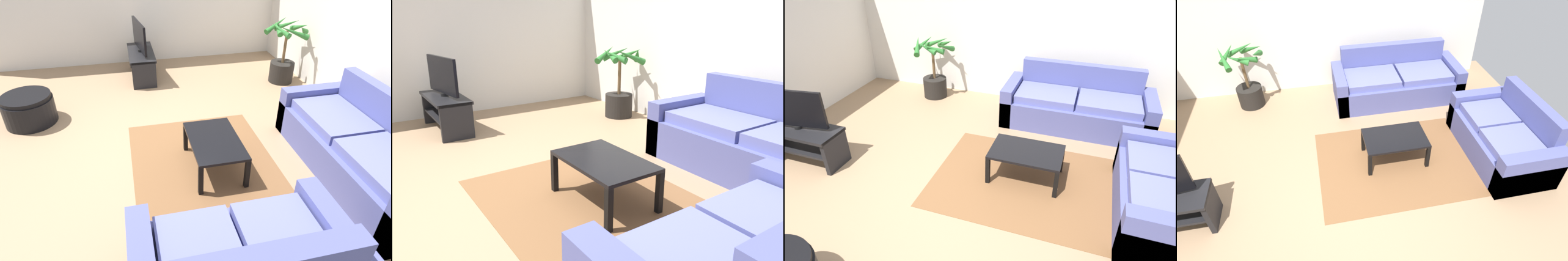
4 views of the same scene
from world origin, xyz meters
The scene contains 9 objects.
ground_plane centered at (0.00, 0.00, 0.00)m, with size 6.60×6.60×0.00m, color #937556.
wall_back centered at (0.00, 3.00, 1.35)m, with size 6.00×0.06×2.70m, color silver.
wall_left centered at (-3.00, 0.00, 1.35)m, with size 0.06×6.00×2.70m, color silver.
couch_main centered at (1.19, 2.28, 0.30)m, with size 2.23×0.90×0.90m.
tv_stand centered at (-2.13, 0.11, 0.32)m, with size 1.10×0.45×0.49m.
tv centered at (-2.14, 0.12, 0.77)m, with size 0.87×0.17×0.53m.
coffee_table centered at (0.74, 0.71, 0.34)m, with size 0.87×0.56×0.39m.
area_rug centered at (0.74, 0.61, 0.00)m, with size 2.20×1.70×0.01m, color brown.
potted_palm centered at (-1.38, 2.55, 0.44)m, with size 0.78×0.76×1.11m.
Camera 2 is at (3.09, -1.04, 1.57)m, focal length 34.19 mm.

